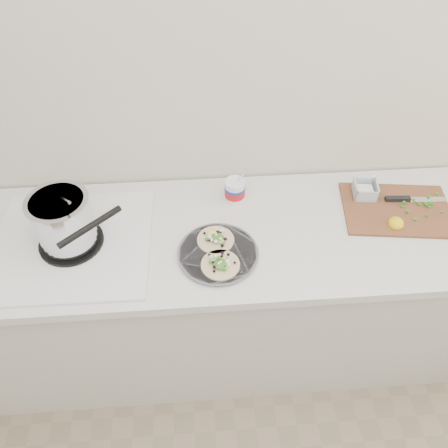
{
  "coord_description": "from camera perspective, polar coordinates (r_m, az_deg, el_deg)",
  "views": [
    {
      "loc": [
        -0.11,
        0.27,
        2.16
      ],
      "look_at": [
        -0.02,
        1.4,
        0.96
      ],
      "focal_mm": 35.0,
      "sensor_mm": 36.0,
      "label": 1
    }
  ],
  "objects": [
    {
      "name": "cutboard",
      "position": [
        1.92,
        21.49,
        2.24
      ],
      "size": [
        0.47,
        0.35,
        0.07
      ],
      "rotation": [
        0.0,
        0.0,
        -0.13
      ],
      "color": "brown",
      "rests_on": "counter"
    },
    {
      "name": "stove",
      "position": [
        1.69,
        -19.87,
        -0.58
      ],
      "size": [
        0.59,
        0.55,
        0.28
      ],
      "rotation": [
        0.0,
        0.0,
        -0.01
      ],
      "color": "silver",
      "rests_on": "counter"
    },
    {
      "name": "counter",
      "position": [
        2.07,
        0.64,
        -9.16
      ],
      "size": [
        2.44,
        0.66,
        0.9
      ],
      "color": "silver",
      "rests_on": "ground"
    },
    {
      "name": "tub",
      "position": [
        1.79,
        1.54,
        4.67
      ],
      "size": [
        0.09,
        0.09,
        0.19
      ],
      "rotation": [
        0.0,
        0.0,
        0.16
      ],
      "color": "white",
      "rests_on": "counter"
    },
    {
      "name": "taco_plate",
      "position": [
        1.62,
        -0.8,
        -3.66
      ],
      "size": [
        0.3,
        0.3,
        0.04
      ],
      "rotation": [
        0.0,
        0.0,
        -0.19
      ],
      "color": "#58575E",
      "rests_on": "counter"
    }
  ]
}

